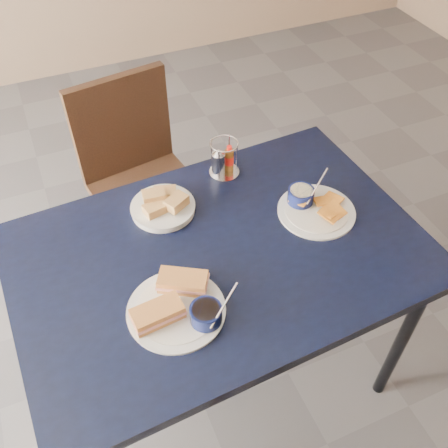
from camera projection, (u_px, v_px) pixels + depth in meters
name	position (u px, v px, depth m)	size (l,w,h in m)	color
ground	(178.00, 343.00, 2.18)	(6.00, 6.00, 0.00)	#4C4B50
dining_table	(220.00, 263.00, 1.60)	(1.32, 0.92, 0.75)	black
chair_far	(140.00, 167.00, 2.19)	(0.49, 0.48, 0.92)	black
sandwich_plate	(179.00, 305.00, 1.39)	(0.30, 0.28, 0.12)	white
plantain_plate	(311.00, 205.00, 1.67)	(0.26, 0.26, 0.12)	white
bread_basket	(163.00, 205.00, 1.66)	(0.21, 0.21, 0.07)	white
condiment_caddy	(223.00, 161.00, 1.78)	(0.11, 0.11, 0.14)	silver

